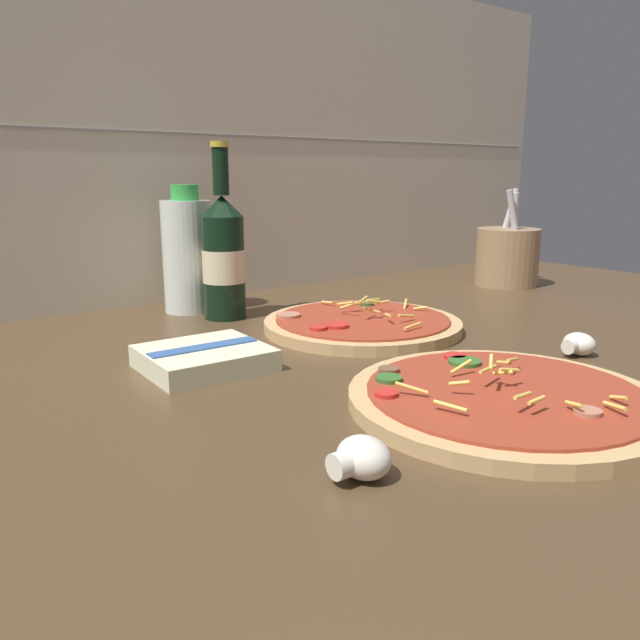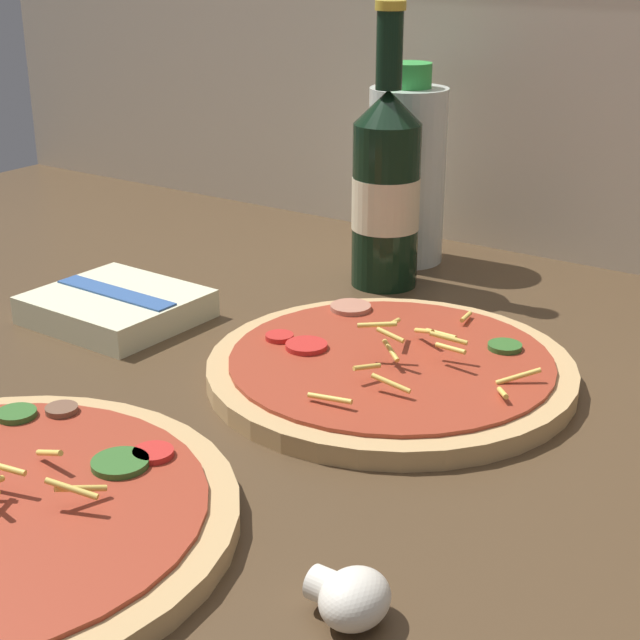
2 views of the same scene
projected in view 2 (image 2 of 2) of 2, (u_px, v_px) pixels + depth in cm
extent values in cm
cube|color=#4C3823|center=(315.00, 455.00, 64.55)|extent=(160.00, 90.00, 2.50)
cylinder|color=red|center=(153.00, 453.00, 58.53)|extent=(2.48, 2.48, 0.40)
cylinder|color=#336628|center=(120.00, 463.00, 57.43)|extent=(3.41, 3.41, 0.40)
cylinder|color=#336628|center=(16.00, 414.00, 63.33)|extent=(2.60, 2.60, 0.40)
cylinder|color=brown|center=(62.00, 409.00, 63.92)|extent=(2.13, 2.13, 0.40)
cylinder|color=#EFCC56|center=(49.00, 453.00, 57.15)|extent=(2.64, 0.74, 1.24)
cylinder|color=#EFCC56|center=(72.00, 489.00, 52.56)|extent=(3.03, 1.38, 0.93)
cylinder|color=#EFCC56|center=(81.00, 488.00, 53.46)|extent=(1.67, 2.71, 1.08)
cylinder|color=tan|center=(391.00, 370.00, 72.36)|extent=(27.19, 27.19, 1.45)
cylinder|color=#9E3823|center=(391.00, 360.00, 72.04)|extent=(23.93, 23.93, 0.30)
cylinder|color=#B7755B|center=(351.00, 307.00, 81.18)|extent=(3.39, 3.39, 0.40)
cylinder|color=red|center=(306.00, 346.00, 73.58)|extent=(3.17, 3.17, 0.40)
cylinder|color=#336628|center=(505.00, 346.00, 73.47)|extent=(2.57, 2.57, 0.40)
cylinder|color=red|center=(280.00, 337.00, 75.25)|extent=(2.18, 2.18, 0.40)
cylinder|color=#EFCC56|center=(451.00, 348.00, 69.83)|extent=(2.54, 0.70, 0.47)
cylinder|color=#EFCC56|center=(391.00, 383.00, 65.96)|extent=(2.97, 0.52, 0.87)
cylinder|color=#EFCC56|center=(377.00, 325.00, 70.68)|extent=(2.70, 1.67, 0.61)
cylinder|color=#EFCC56|center=(503.00, 393.00, 65.53)|extent=(1.48, 1.76, 0.69)
cylinder|color=#EFCC56|center=(423.00, 331.00, 74.20)|extent=(2.38, 1.65, 1.13)
cylinder|color=#EFCC56|center=(334.00, 400.00, 64.38)|extent=(3.23, 0.78, 0.54)
cylinder|color=#EFCC56|center=(466.00, 317.00, 78.55)|extent=(0.71, 2.24, 0.50)
cylinder|color=#EFCC56|center=(518.00, 376.00, 67.83)|extent=(2.67, 2.38, 1.20)
cylinder|color=#EFCC56|center=(441.00, 334.00, 73.40)|extent=(2.58, 0.55, 0.40)
cylinder|color=#EFCC56|center=(396.00, 352.00, 70.07)|extent=(2.13, 1.61, 1.00)
cylinder|color=#EFCC56|center=(449.00, 338.00, 70.85)|extent=(2.85, 0.93, 0.68)
cylinder|color=#EFCC56|center=(392.00, 335.00, 69.69)|extent=(2.30, 0.48, 0.73)
cylinder|color=#EFCC56|center=(394.00, 322.00, 73.70)|extent=(1.08, 2.72, 0.94)
cylinder|color=#EFCC56|center=(373.00, 369.00, 67.60)|extent=(1.27, 2.10, 0.60)
cylinder|color=black|center=(386.00, 206.00, 89.82)|extent=(6.18, 6.18, 15.07)
cone|color=black|center=(388.00, 107.00, 86.51)|extent=(6.18, 6.18, 3.00)
cylinder|color=black|center=(390.00, 50.00, 84.74)|extent=(2.35, 2.35, 6.66)
cylinder|color=gold|center=(391.00, 5.00, 83.37)|extent=(2.70, 2.70, 0.80)
cylinder|color=beige|center=(386.00, 203.00, 89.71)|extent=(6.24, 6.24, 4.82)
cylinder|color=silver|center=(407.00, 176.00, 96.43)|extent=(7.64, 7.64, 17.15)
cylinder|color=green|center=(410.00, 75.00, 92.86)|extent=(4.20, 4.20, 2.34)
cylinder|color=white|center=(328.00, 587.00, 47.28)|extent=(1.75, 1.75, 1.75)
ellipsoid|color=silver|center=(355.00, 599.00, 46.45)|extent=(3.31, 3.90, 2.73)
cube|color=beige|center=(116.00, 307.00, 83.42)|extent=(13.26, 12.03, 2.40)
cube|color=#335693|center=(115.00, 293.00, 82.95)|extent=(12.37, 2.41, 0.16)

